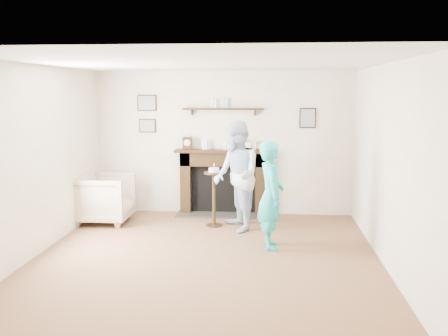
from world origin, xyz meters
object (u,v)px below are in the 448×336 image
(woman, at_px, (270,247))
(armchair, at_px, (105,222))
(pedestal_table, at_px, (214,188))
(man, at_px, (236,230))

(woman, bearing_deg, armchair, 59.59)
(pedestal_table, bearing_deg, woman, -49.13)
(armchair, height_order, pedestal_table, pedestal_table)
(armchair, xyz_separation_m, man, (2.20, -0.25, 0.00))
(armchair, xyz_separation_m, pedestal_table, (1.83, -0.06, 0.62))
(man, xyz_separation_m, pedestal_table, (-0.37, 0.20, 0.62))
(man, height_order, pedestal_table, pedestal_table)
(man, relative_size, pedestal_table, 1.69)
(armchair, relative_size, woman, 0.59)
(man, xyz_separation_m, woman, (0.53, -0.84, 0.00))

